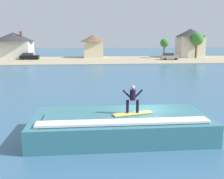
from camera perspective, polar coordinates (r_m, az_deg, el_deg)
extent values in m
plane|color=#376283|center=(16.79, 7.39, -8.17)|extent=(260.00, 260.00, 0.00)
cube|color=#36737D|center=(15.04, 1.83, -7.95)|extent=(9.90, 4.50, 1.23)
cube|color=#36737D|center=(14.30, 2.12, -6.11)|extent=(8.42, 2.03, 0.14)
cube|color=white|center=(13.44, 2.62, -7.14)|extent=(8.91, 0.81, 0.12)
cube|color=#EAD159|center=(14.62, 4.59, -5.26)|extent=(2.33, 1.02, 0.06)
cube|color=black|center=(14.61, 4.59, -5.16)|extent=(2.04, 0.54, 0.01)
cylinder|color=black|center=(14.54, 3.41, -3.73)|extent=(0.16, 0.16, 0.73)
cylinder|color=black|center=(14.63, 5.61, -3.66)|extent=(0.16, 0.16, 0.73)
cylinder|color=black|center=(14.43, 4.55, -1.21)|extent=(0.32, 0.32, 0.57)
sphere|color=#D69887|center=(14.34, 4.58, 0.49)|extent=(0.24, 0.24, 0.24)
cylinder|color=black|center=(14.35, 3.18, -0.90)|extent=(0.45, 0.10, 0.47)
cylinder|color=black|center=(14.47, 5.93, -0.84)|extent=(0.45, 0.10, 0.47)
cube|color=tan|center=(65.28, -2.09, 6.50)|extent=(120.00, 21.88, 0.17)
cube|color=black|center=(68.63, -17.59, 6.80)|extent=(4.54, 1.98, 0.90)
cube|color=#262D38|center=(68.65, -17.91, 7.42)|extent=(2.50, 1.78, 0.64)
cylinder|color=black|center=(69.38, -16.19, 6.55)|extent=(0.64, 0.22, 0.64)
cylinder|color=black|center=(67.35, -16.52, 6.40)|extent=(0.64, 0.22, 0.64)
cylinder|color=black|center=(70.00, -18.58, 6.44)|extent=(0.64, 0.22, 0.64)
cylinder|color=black|center=(67.98, -18.97, 6.29)|extent=(0.64, 0.22, 0.64)
cube|color=gray|center=(66.52, 12.48, 6.93)|extent=(4.22, 1.85, 0.90)
cube|color=#262D38|center=(66.37, 12.24, 7.60)|extent=(2.32, 1.66, 0.64)
cylinder|color=black|center=(67.90, 13.32, 6.59)|extent=(0.64, 0.22, 0.64)
cylinder|color=black|center=(66.06, 13.85, 6.45)|extent=(0.64, 0.22, 0.64)
cylinder|color=black|center=(67.08, 11.08, 6.63)|extent=(0.64, 0.22, 0.64)
cylinder|color=black|center=(65.22, 11.56, 6.49)|extent=(0.64, 0.22, 0.64)
cube|color=silver|center=(73.12, -20.62, 8.05)|extent=(8.76, 7.03, 4.58)
cone|color=#2D2D33|center=(73.04, -20.81, 10.74)|extent=(10.86, 10.86, 2.30)
cube|color=brown|center=(71.48, -19.35, 11.24)|extent=(0.60, 0.60, 1.80)
cube|color=beige|center=(76.56, 16.72, 8.86)|extent=(6.74, 5.47, 5.80)
cone|color=#2D2D33|center=(76.52, 16.89, 11.84)|extent=(8.36, 8.36, 2.16)
cube|color=beige|center=(72.48, -4.09, 8.63)|extent=(5.06, 5.87, 4.39)
cone|color=brown|center=(72.40, -4.13, 11.15)|extent=(7.28, 7.28, 1.99)
cylinder|color=brown|center=(71.70, 11.36, 8.05)|extent=(0.34, 0.34, 3.47)
sphere|color=#35732C|center=(71.61, 11.43, 9.98)|extent=(2.29, 2.29, 2.29)
cylinder|color=brown|center=(73.47, 17.96, 8.07)|extent=(0.51, 0.51, 4.16)
sphere|color=#37722E|center=(73.39, 18.11, 10.49)|extent=(3.44, 3.44, 3.44)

